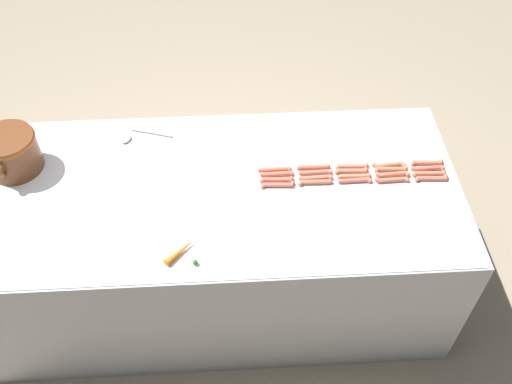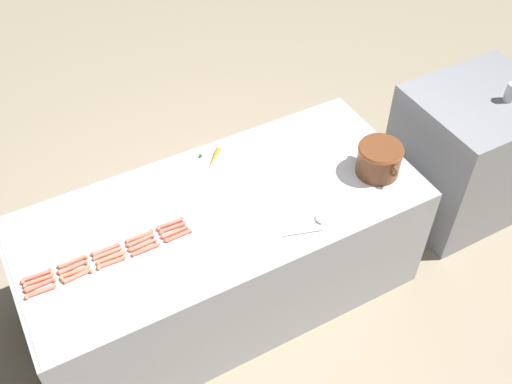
{
  "view_description": "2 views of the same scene",
  "coord_description": "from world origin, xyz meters",
  "px_view_note": "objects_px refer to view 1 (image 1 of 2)",
  "views": [
    {
      "loc": [
        -1.78,
        -0.1,
        2.79
      ],
      "look_at": [
        -0.03,
        -0.2,
        0.82
      ],
      "focal_mm": 39.97,
      "sensor_mm": 36.0,
      "label": 1
    },
    {
      "loc": [
        2.08,
        -0.9,
        3.28
      ],
      "look_at": [
        0.03,
        0.21,
        0.86
      ],
      "focal_mm": 41.81,
      "sensor_mm": 36.0,
      "label": 2
    }
  ],
  "objects_px": {
    "hot_dog_13": "(315,172)",
    "hot_dog_17": "(352,166)",
    "hot_dog_6": "(393,174)",
    "hot_dog_11": "(391,169)",
    "hot_dog_2": "(355,181)",
    "bean_pot": "(10,151)",
    "carrot": "(182,251)",
    "hot_dog_18": "(313,167)",
    "hot_dog_4": "(278,185)",
    "hot_dog_3": "(315,183)",
    "hot_dog_8": "(316,178)",
    "hot_dog_1": "(392,180)",
    "hot_dog_12": "(352,171)",
    "hot_dog_14": "(277,174)",
    "hot_dog_9": "(277,180)",
    "hot_dog_7": "(354,176)",
    "hot_dog_0": "(432,178)",
    "hot_dog_10": "(428,168)",
    "hot_dog_15": "(427,163)",
    "hot_dog_5": "(429,173)",
    "hot_dog_19": "(275,169)",
    "hot_dog_16": "(389,165)",
    "serving_spoon": "(134,137)"
  },
  "relations": [
    {
      "from": "hot_dog_4",
      "to": "hot_dog_17",
      "type": "distance_m",
      "value": 0.38
    },
    {
      "from": "hot_dog_13",
      "to": "hot_dog_19",
      "type": "xyz_separation_m",
      "value": [
        0.03,
        0.19,
        0.0
      ]
    },
    {
      "from": "hot_dog_2",
      "to": "hot_dog_18",
      "type": "relative_size",
      "value": 1.0
    },
    {
      "from": "hot_dog_6",
      "to": "bean_pot",
      "type": "xyz_separation_m",
      "value": [
        0.16,
        1.79,
        0.1
      ]
    },
    {
      "from": "hot_dog_0",
      "to": "hot_dog_13",
      "type": "distance_m",
      "value": 0.54
    },
    {
      "from": "hot_dog_13",
      "to": "hot_dog_16",
      "type": "bearing_deg",
      "value": -85.35
    },
    {
      "from": "hot_dog_15",
      "to": "hot_dog_7",
      "type": "bearing_deg",
      "value": 100.78
    },
    {
      "from": "hot_dog_12",
      "to": "hot_dog_14",
      "type": "xyz_separation_m",
      "value": [
        0.0,
        0.36,
        0.0
      ]
    },
    {
      "from": "hot_dog_1",
      "to": "hot_dog_8",
      "type": "relative_size",
      "value": 1.0
    },
    {
      "from": "hot_dog_10",
      "to": "hot_dog_18",
      "type": "bearing_deg",
      "value": 85.87
    },
    {
      "from": "hot_dog_7",
      "to": "hot_dog_4",
      "type": "bearing_deg",
      "value": 95.42
    },
    {
      "from": "hot_dog_6",
      "to": "carrot",
      "type": "relative_size",
      "value": 1.14
    },
    {
      "from": "hot_dog_11",
      "to": "hot_dog_10",
      "type": "bearing_deg",
      "value": -91.59
    },
    {
      "from": "hot_dog_11",
      "to": "hot_dog_18",
      "type": "relative_size",
      "value": 1.0
    },
    {
      "from": "hot_dog_7",
      "to": "hot_dog_14",
      "type": "distance_m",
      "value": 0.36
    },
    {
      "from": "hot_dog_1",
      "to": "hot_dog_12",
      "type": "relative_size",
      "value": 1.0
    },
    {
      "from": "hot_dog_4",
      "to": "hot_dog_11",
      "type": "height_order",
      "value": "same"
    },
    {
      "from": "hot_dog_0",
      "to": "hot_dog_3",
      "type": "height_order",
      "value": "same"
    },
    {
      "from": "hot_dog_10",
      "to": "hot_dog_19",
      "type": "xyz_separation_m",
      "value": [
        0.03,
        0.73,
        0.0
      ]
    },
    {
      "from": "hot_dog_0",
      "to": "hot_dog_17",
      "type": "xyz_separation_m",
      "value": [
        0.1,
        0.36,
        0.0
      ]
    },
    {
      "from": "hot_dog_1",
      "to": "hot_dog_2",
      "type": "relative_size",
      "value": 1.0
    },
    {
      "from": "hot_dog_6",
      "to": "hot_dog_19",
      "type": "bearing_deg",
      "value": 83.46
    },
    {
      "from": "carrot",
      "to": "hot_dog_19",
      "type": "bearing_deg",
      "value": -43.05
    },
    {
      "from": "hot_dog_6",
      "to": "hot_dog_11",
      "type": "relative_size",
      "value": 1.0
    },
    {
      "from": "hot_dog_8",
      "to": "hot_dog_9",
      "type": "xyz_separation_m",
      "value": [
        -0.0,
        0.18,
        0.0
      ]
    },
    {
      "from": "hot_dog_13",
      "to": "hot_dog_17",
      "type": "distance_m",
      "value": 0.18
    },
    {
      "from": "hot_dog_10",
      "to": "carrot",
      "type": "xyz_separation_m",
      "value": [
        -0.42,
        1.16,
        0.0
      ]
    },
    {
      "from": "hot_dog_15",
      "to": "carrot",
      "type": "distance_m",
      "value": 1.25
    },
    {
      "from": "hot_dog_18",
      "to": "carrot",
      "type": "bearing_deg",
      "value": 127.01
    },
    {
      "from": "hot_dog_0",
      "to": "hot_dog_19",
      "type": "bearing_deg",
      "value": 82.19
    },
    {
      "from": "hot_dog_3",
      "to": "hot_dog_13",
      "type": "distance_m",
      "value": 0.07
    },
    {
      "from": "hot_dog_2",
      "to": "hot_dog_3",
      "type": "bearing_deg",
      "value": 90.09
    },
    {
      "from": "hot_dog_0",
      "to": "hot_dog_17",
      "type": "distance_m",
      "value": 0.37
    },
    {
      "from": "hot_dog_10",
      "to": "hot_dog_5",
      "type": "bearing_deg",
      "value": 175.35
    },
    {
      "from": "hot_dog_11",
      "to": "hot_dog_7",
      "type": "bearing_deg",
      "value": 101.22
    },
    {
      "from": "hot_dog_3",
      "to": "hot_dog_18",
      "type": "height_order",
      "value": "same"
    },
    {
      "from": "hot_dog_11",
      "to": "hot_dog_13",
      "type": "bearing_deg",
      "value": 90.1
    },
    {
      "from": "hot_dog_14",
      "to": "hot_dog_6",
      "type": "bearing_deg",
      "value": -93.5
    },
    {
      "from": "hot_dog_15",
      "to": "hot_dog_17",
      "type": "height_order",
      "value": "same"
    },
    {
      "from": "hot_dog_6",
      "to": "hot_dog_11",
      "type": "xyz_separation_m",
      "value": [
        0.03,
        0.0,
        0.0
      ]
    },
    {
      "from": "bean_pot",
      "to": "carrot",
      "type": "relative_size",
      "value": 2.3
    },
    {
      "from": "hot_dog_9",
      "to": "bean_pot",
      "type": "xyz_separation_m",
      "value": [
        0.17,
        1.24,
        0.1
      ]
    },
    {
      "from": "hot_dog_3",
      "to": "hot_dog_8",
      "type": "relative_size",
      "value": 1.0
    },
    {
      "from": "hot_dog_9",
      "to": "serving_spoon",
      "type": "height_order",
      "value": "hot_dog_9"
    },
    {
      "from": "hot_dog_9",
      "to": "hot_dog_17",
      "type": "xyz_separation_m",
      "value": [
        0.07,
        -0.37,
        0.0
      ]
    },
    {
      "from": "hot_dog_0",
      "to": "hot_dog_7",
      "type": "xyz_separation_m",
      "value": [
        0.03,
        0.36,
        0.0
      ]
    },
    {
      "from": "hot_dog_2",
      "to": "hot_dog_17",
      "type": "distance_m",
      "value": 0.1
    },
    {
      "from": "hot_dog_7",
      "to": "hot_dog_10",
      "type": "bearing_deg",
      "value": -85.0
    },
    {
      "from": "hot_dog_14",
      "to": "hot_dog_15",
      "type": "xyz_separation_m",
      "value": [
        0.03,
        -0.73,
        0.0
      ]
    },
    {
      "from": "hot_dog_6",
      "to": "hot_dog_10",
      "type": "relative_size",
      "value": 1.0
    }
  ]
}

